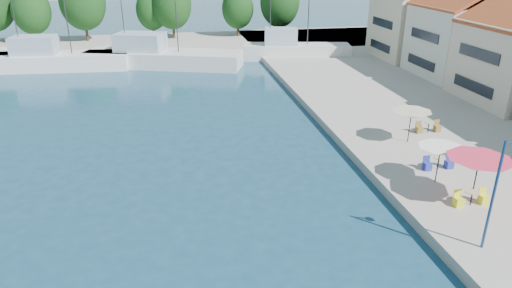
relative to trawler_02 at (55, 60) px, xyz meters
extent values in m
cube|color=#A9A598|center=(10.06, 11.94, -0.77)|extent=(90.00, 16.00, 0.60)
cube|color=silver|center=(42.06, -13.06, 3.03)|extent=(8.00, 8.50, 7.00)
cube|color=beige|center=(42.06, -4.06, 3.28)|extent=(8.60, 8.50, 7.50)
cube|color=white|center=(0.41, -0.03, -0.37)|extent=(15.94, 5.20, 2.20)
cube|color=#9AADBE|center=(-1.94, 0.14, 1.73)|extent=(4.92, 3.47, 2.00)
cylinder|color=#2D2D2D|center=(1.97, -0.14, 4.73)|extent=(0.12, 0.12, 8.00)
cylinder|color=#2D2D2D|center=(-3.50, 0.25, 3.73)|extent=(0.10, 0.10, 6.00)
cube|color=silver|center=(12.25, -0.83, -0.37)|extent=(18.68, 10.14, 2.20)
cube|color=#9AADBE|center=(9.67, 0.02, 1.73)|extent=(6.30, 5.14, 2.00)
cylinder|color=#2D2D2D|center=(13.97, -1.40, 4.73)|extent=(0.12, 0.12, 8.00)
cylinder|color=#2D2D2D|center=(7.95, 0.59, 3.73)|extent=(0.10, 0.10, 6.00)
cube|color=silver|center=(28.63, 0.31, -0.37)|extent=(13.71, 5.97, 2.20)
cube|color=#9AADBE|center=(26.67, 0.69, 1.73)|extent=(4.43, 3.38, 2.00)
cylinder|color=#2D2D2D|center=(29.93, 0.05, 4.73)|extent=(0.12, 0.12, 8.00)
cylinder|color=#2D2D2D|center=(25.37, 0.95, 3.73)|extent=(0.10, 0.10, 6.00)
cylinder|color=#3F2B19|center=(-5.41, 14.48, 1.23)|extent=(0.36, 0.36, 3.40)
ellipsoid|color=#113512|center=(-5.41, 14.48, 3.95)|extent=(5.16, 5.16, 6.45)
cylinder|color=#3F2B19|center=(1.39, 15.04, 1.62)|extent=(0.36, 0.36, 4.17)
ellipsoid|color=#113512|center=(1.39, 15.04, 4.96)|extent=(6.35, 6.35, 7.93)
cylinder|color=#3F2B19|center=(10.79, 16.24, 1.05)|extent=(0.36, 0.36, 3.04)
ellipsoid|color=#113512|center=(10.79, 16.24, 3.48)|extent=(4.62, 4.62, 5.77)
cylinder|color=#3F2B19|center=(13.76, 14.93, 1.38)|extent=(0.36, 0.36, 3.69)
ellipsoid|color=#113512|center=(13.76, 14.93, 4.33)|extent=(5.61, 5.61, 7.01)
cylinder|color=#3F2B19|center=(23.43, 15.00, 1.10)|extent=(0.36, 0.36, 3.13)
ellipsoid|color=#113512|center=(23.43, 15.00, 3.60)|extent=(4.76, 4.76, 5.95)
cylinder|color=#3F2B19|center=(29.57, 13.66, 1.46)|extent=(0.36, 0.36, 3.85)
ellipsoid|color=#113512|center=(29.57, 13.66, 4.54)|extent=(5.86, 5.86, 7.32)
cylinder|color=black|center=(27.63, -37.11, 0.76)|extent=(0.06, 0.06, 2.47)
cone|color=#E73152|center=(27.63, -37.11, 1.75)|extent=(3.21, 3.21, 0.50)
cylinder|color=black|center=(27.05, -34.71, 0.59)|extent=(0.06, 0.06, 2.13)
cone|color=white|center=(27.05, -34.71, 1.41)|extent=(2.47, 2.47, 0.50)
cylinder|color=black|center=(28.38, -29.02, 0.63)|extent=(0.06, 0.06, 2.19)
cone|color=beige|center=(28.38, -29.02, 1.47)|extent=(2.65, 2.65, 0.50)
cylinder|color=black|center=(27.43, -37.36, -0.10)|extent=(0.06, 0.06, 0.74)
cylinder|color=#B9AF88|center=(27.43, -37.36, 0.27)|extent=(0.70, 0.70, 0.04)
cube|color=yellow|center=(28.13, -37.36, -0.24)|extent=(0.42, 0.42, 0.46)
cube|color=yellow|center=(26.73, -37.36, -0.24)|extent=(0.42, 0.42, 0.46)
cylinder|color=black|center=(28.07, -33.26, -0.10)|extent=(0.06, 0.06, 0.74)
cylinder|color=#B9AF88|center=(28.07, -33.26, 0.27)|extent=(0.70, 0.70, 0.04)
cube|color=#2833A0|center=(28.77, -33.26, -0.24)|extent=(0.42, 0.42, 0.46)
cube|color=#2833A0|center=(27.37, -33.26, -0.24)|extent=(0.42, 0.42, 0.46)
cylinder|color=black|center=(30.64, -27.66, -0.10)|extent=(0.06, 0.06, 0.74)
cylinder|color=#B9AF88|center=(30.64, -27.66, 0.27)|extent=(0.70, 0.70, 0.04)
cube|color=olive|center=(31.34, -27.66, -0.24)|extent=(0.42, 0.42, 0.46)
cube|color=olive|center=(29.94, -27.66, -0.24)|extent=(0.42, 0.42, 0.46)
cylinder|color=navy|center=(25.71, -40.70, 2.03)|extent=(0.12, 0.12, 5.00)
camera|label=1|loc=(13.04, -55.10, 11.32)|focal=32.00mm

